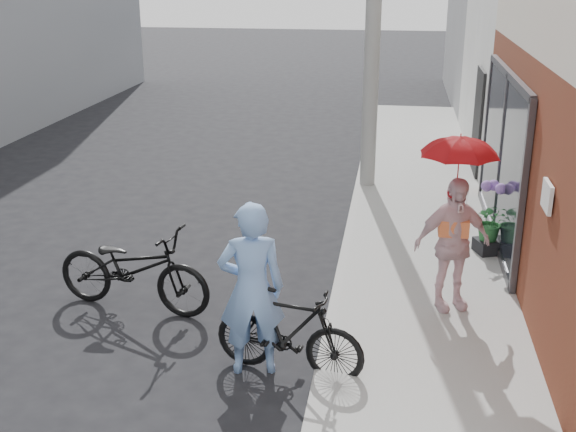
% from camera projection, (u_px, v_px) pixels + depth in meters
% --- Properties ---
extents(ground, '(80.00, 80.00, 0.00)m').
position_uv_depth(ground, '(245.00, 340.00, 8.27)').
color(ground, black).
rests_on(ground, ground).
extents(sidewalk, '(2.20, 24.00, 0.12)m').
position_uv_depth(sidewalk, '(426.00, 275.00, 9.82)').
color(sidewalk, '#979893').
rests_on(sidewalk, ground).
extents(curb, '(0.12, 24.00, 0.12)m').
position_uv_depth(curb, '(341.00, 270.00, 9.98)').
color(curb, '#9E9E99').
rests_on(curb, ground).
extents(officer, '(0.77, 0.60, 1.88)m').
position_uv_depth(officer, '(252.00, 289.00, 7.36)').
color(officer, '#7CA3DC').
rests_on(officer, ground).
extents(bike_left, '(2.14, 1.05, 1.08)m').
position_uv_depth(bike_left, '(133.00, 269.00, 8.85)').
color(bike_left, black).
rests_on(bike_left, ground).
extents(bike_right, '(1.68, 0.76, 0.97)m').
position_uv_depth(bike_right, '(289.00, 332.00, 7.44)').
color(bike_right, black).
rests_on(bike_right, ground).
extents(kimono_woman, '(1.04, 0.73, 1.64)m').
position_uv_depth(kimono_woman, '(452.00, 244.00, 8.54)').
color(kimono_woman, beige).
rests_on(kimono_woman, sidewalk).
extents(parasol, '(0.87, 0.87, 0.77)m').
position_uv_depth(parasol, '(460.00, 145.00, 8.14)').
color(parasol, red).
rests_on(parasol, kimono_woman).
extents(planter, '(0.47, 0.47, 0.19)m').
position_uv_depth(planter, '(489.00, 246.00, 10.42)').
color(planter, black).
rests_on(planter, sidewalk).
extents(potted_plant, '(0.51, 0.44, 0.57)m').
position_uv_depth(potted_plant, '(491.00, 221.00, 10.29)').
color(potted_plant, '#276330').
rests_on(potted_plant, planter).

